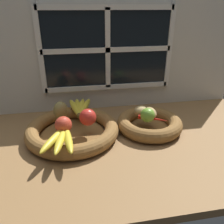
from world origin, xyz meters
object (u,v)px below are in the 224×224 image
object	(u,v)px
apple_red_right	(88,117)
banana_bunch_front	(61,139)
pear_brown	(61,110)
apple_red_front	(63,125)
chili_pepper	(154,119)
lime_near	(148,115)
potato_oblong	(141,111)
fruit_bowl_left	(73,130)
banana_bunch_back	(80,107)
potato_large	(150,113)
fruit_bowl_right	(149,124)

from	to	relation	value
apple_red_right	banana_bunch_front	distance (cm)	15.70
banana_bunch_front	pear_brown	bearing A→B (deg)	91.43
apple_red_front	chili_pepper	bearing A→B (deg)	4.78
lime_near	banana_bunch_front	bearing A→B (deg)	-164.44
banana_bunch_front	potato_oblong	size ratio (longest dim) A/B	3.13
fruit_bowl_left	banana_bunch_back	size ratio (longest dim) A/B	1.95
apple_red_right	potato_oblong	bearing A→B (deg)	11.18
potato_large	chili_pepper	world-z (taller)	potato_large
banana_bunch_front	chili_pepper	distance (cm)	39.74
lime_near	chili_pepper	distance (cm)	3.55
banana_bunch_front	potato_large	world-z (taller)	potato_large
pear_brown	chili_pepper	distance (cm)	40.10
fruit_bowl_right	apple_red_front	xyz separation A→B (cm)	(-37.15, -6.58, 6.43)
pear_brown	potato_oblong	xyz separation A→B (cm)	(35.10, -3.13, -1.69)
fruit_bowl_left	banana_bunch_back	xyz separation A→B (cm)	(3.85, 13.14, 4.55)
potato_large	lime_near	xyz separation A→B (cm)	(-2.42, -3.64, 0.86)
banana_bunch_front	banana_bunch_back	size ratio (longest dim) A/B	0.98
chili_pepper	lime_near	bearing A→B (deg)	-147.47
fruit_bowl_left	potato_large	xyz separation A→B (cm)	(34.00, -0.00, 5.34)
apple_red_front	chili_pepper	xyz separation A→B (cm)	(37.59, 3.14, -2.32)
chili_pepper	apple_red_right	bearing A→B (deg)	-154.06
banana_bunch_front	apple_red_right	bearing A→B (deg)	47.22
banana_bunch_back	potato_oblong	world-z (taller)	potato_oblong
apple_red_front	potato_large	world-z (taller)	apple_red_front
apple_red_right	pear_brown	distance (cm)	13.58
pear_brown	lime_near	xyz separation A→B (cm)	(36.05, -9.40, -0.87)
chili_pepper	fruit_bowl_right	bearing A→B (deg)	125.99
apple_red_right	lime_near	xyz separation A→B (cm)	(25.00, -1.51, -0.44)
apple_red_front	banana_bunch_back	distance (cm)	21.01
banana_bunch_front	chili_pepper	size ratio (longest dim) A/B	1.51
apple_red_right	banana_bunch_front	xyz separation A→B (cm)	(-10.56, -11.42, -2.10)
banana_bunch_front	potato_large	size ratio (longest dim) A/B	2.43
lime_near	apple_red_front	bearing A→B (deg)	-175.15
fruit_bowl_right	apple_red_right	distance (cm)	28.29
fruit_bowl_left	banana_bunch_back	distance (cm)	14.43
banana_bunch_front	lime_near	world-z (taller)	lime_near
fruit_bowl_right	apple_red_right	world-z (taller)	apple_red_right
fruit_bowl_right	potato_oblong	world-z (taller)	potato_oblong
potato_large	apple_red_right	bearing A→B (deg)	-175.57
pear_brown	banana_bunch_front	size ratio (longest dim) A/B	0.40
banana_bunch_front	potato_oblong	world-z (taller)	potato_oblong
fruit_bowl_right	banana_bunch_back	bearing A→B (deg)	156.45
banana_bunch_front	chili_pepper	xyz separation A→B (cm)	(38.43, 10.10, -0.42)
lime_near	chili_pepper	xyz separation A→B (cm)	(2.87, 0.19, -2.08)
banana_bunch_back	chili_pepper	world-z (taller)	banana_bunch_back
potato_oblong	chili_pepper	bearing A→B (deg)	-57.81
fruit_bowl_right	chili_pepper	size ratio (longest dim) A/B	2.21
apple_red_front	banana_bunch_front	xyz separation A→B (cm)	(-0.84, -6.96, -1.91)
banana_bunch_back	lime_near	world-z (taller)	lime_near
potato_large	fruit_bowl_left	bearing A→B (deg)	180.00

